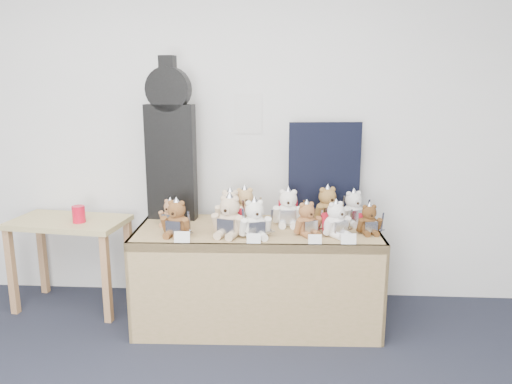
# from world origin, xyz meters

# --- Properties ---
(room_shell) EXTENTS (6.00, 6.00, 6.00)m
(room_shell) POSITION_xyz_m (0.40, 2.49, 1.45)
(room_shell) COLOR silver
(room_shell) RESTS_ON floor
(display_table) EXTENTS (1.69, 0.75, 0.70)m
(display_table) POSITION_xyz_m (0.51, 1.93, 0.54)
(display_table) COLOR olive
(display_table) RESTS_ON floor
(side_table) EXTENTS (0.88, 0.56, 0.69)m
(side_table) POSITION_xyz_m (-0.90, 2.15, 0.57)
(side_table) COLOR tan
(side_table) RESTS_ON floor
(guitar_case) EXTENTS (0.36, 0.14, 1.17)m
(guitar_case) POSITION_xyz_m (-0.13, 2.21, 1.27)
(guitar_case) COLOR black
(guitar_case) RESTS_ON display_table
(navy_board) EXTENTS (0.53, 0.07, 0.70)m
(navy_board) POSITION_xyz_m (0.98, 2.32, 1.05)
(navy_board) COLOR black
(navy_board) RESTS_ON display_table
(red_cup) EXTENTS (0.09, 0.09, 0.12)m
(red_cup) POSITION_xyz_m (-0.79, 2.08, 0.75)
(red_cup) COLOR red
(red_cup) RESTS_ON side_table
(teddy_front_far_left) EXTENTS (0.22, 0.20, 0.27)m
(teddy_front_far_left) POSITION_xyz_m (-0.01, 1.80, 0.80)
(teddy_front_far_left) COLOR brown
(teddy_front_far_left) RESTS_ON display_table
(teddy_front_left) EXTENTS (0.25, 0.24, 0.31)m
(teddy_front_left) POSITION_xyz_m (0.33, 1.82, 0.82)
(teddy_front_left) COLOR #C8AD8D
(teddy_front_left) RESTS_ON display_table
(teddy_front_centre) EXTENTS (0.24, 0.22, 0.29)m
(teddy_front_centre) POSITION_xyz_m (0.50, 1.80, 0.81)
(teddy_front_centre) COLOR white
(teddy_front_centre) RESTS_ON display_table
(teddy_front_right) EXTENTS (0.21, 0.20, 0.25)m
(teddy_front_right) POSITION_xyz_m (0.84, 1.88, 0.80)
(teddy_front_right) COLOR brown
(teddy_front_right) RESTS_ON display_table
(teddy_front_far_right) EXTENTS (0.22, 0.21, 0.26)m
(teddy_front_far_right) POSITION_xyz_m (1.03, 1.87, 0.80)
(teddy_front_far_right) COLOR white
(teddy_front_far_right) RESTS_ON display_table
(teddy_front_end) EXTENTS (0.19, 0.17, 0.23)m
(teddy_front_end) POSITION_xyz_m (1.25, 1.93, 0.79)
(teddy_front_end) COLOR #55371D
(teddy_front_end) RESTS_ON display_table
(teddy_back_left) EXTENTS (0.23, 0.20, 0.28)m
(teddy_back_left) POSITION_xyz_m (0.31, 2.09, 0.81)
(teddy_back_left) COLOR beige
(teddy_back_left) RESTS_ON display_table
(teddy_back_centre_left) EXTENTS (0.24, 0.22, 0.29)m
(teddy_back_centre_left) POSITION_xyz_m (0.41, 2.15, 0.81)
(teddy_back_centre_left) COLOR tan
(teddy_back_centre_left) RESTS_ON display_table
(teddy_back_centre_right) EXTENTS (0.24, 0.20, 0.29)m
(teddy_back_centre_right) POSITION_xyz_m (0.72, 2.09, 0.81)
(teddy_back_centre_right) COLOR white
(teddy_back_centre_right) RESTS_ON display_table
(teddy_back_right) EXTENTS (0.24, 0.23, 0.29)m
(teddy_back_right) POSITION_xyz_m (1.00, 2.19, 0.81)
(teddy_back_right) COLOR olive
(teddy_back_right) RESTS_ON display_table
(teddy_back_end) EXTENTS (0.23, 0.21, 0.27)m
(teddy_back_end) POSITION_xyz_m (1.18, 2.14, 0.80)
(teddy_back_end) COLOR silver
(teddy_back_end) RESTS_ON display_table
(teddy_back_far_left) EXTENTS (0.17, 0.16, 0.21)m
(teddy_back_far_left) POSITION_xyz_m (-0.11, 2.03, 0.78)
(teddy_back_far_left) COLOR #A4724C
(teddy_back_far_left) RESTS_ON display_table
(entry_card_a) EXTENTS (0.10, 0.02, 0.07)m
(entry_card_a) POSITION_xyz_m (0.05, 1.65, 0.73)
(entry_card_a) COLOR silver
(entry_card_a) RESTS_ON display_table
(entry_card_b) EXTENTS (0.09, 0.02, 0.06)m
(entry_card_b) POSITION_xyz_m (0.50, 1.67, 0.73)
(entry_card_b) COLOR silver
(entry_card_b) RESTS_ON display_table
(entry_card_c) EXTENTS (0.08, 0.02, 0.06)m
(entry_card_c) POSITION_xyz_m (0.88, 1.68, 0.73)
(entry_card_c) COLOR silver
(entry_card_c) RESTS_ON display_table
(entry_card_d) EXTENTS (0.10, 0.02, 0.07)m
(entry_card_d) POSITION_xyz_m (1.09, 1.69, 0.73)
(entry_card_d) COLOR silver
(entry_card_d) RESTS_ON display_table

